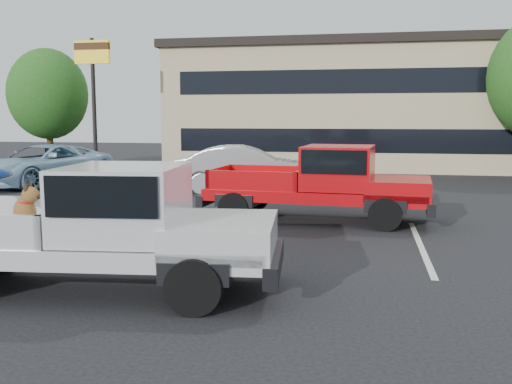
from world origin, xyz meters
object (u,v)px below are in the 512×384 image
tree_back (443,84)px  blue_suv (43,165)px  silver_pickup (108,221)px  red_pickup (331,180)px  motel_sign (93,70)px  silver_sedan (245,169)px  tree_left (48,94)px

tree_back → blue_suv: size_ratio=1.29×
silver_pickup → blue_suv: 14.67m
silver_pickup → red_pickup: size_ratio=1.00×
motel_sign → tree_back: 18.87m
red_pickup → silver_sedan: size_ratio=1.20×
red_pickup → silver_pickup: bearing=-109.5°
tree_left → silver_pickup: size_ratio=1.03×
tree_left → silver_sedan: (11.77, -7.35, -2.93)m
tree_back → silver_sedan: size_ratio=1.46×
silver_pickup → blue_suv: (-8.37, 12.04, -0.28)m
motel_sign → silver_sedan: size_ratio=1.23×
tree_left → blue_suv: tree_left is taller
motel_sign → tree_left: tree_left is taller
motel_sign → silver_sedan: motel_sign is taller
tree_left → red_pickup: tree_left is taller
motel_sign → silver_pickup: 18.30m
blue_suv → tree_back: bearing=58.6°
silver_sedan → tree_back: bearing=-39.0°
motel_sign → blue_suv: bearing=-93.1°
tree_left → blue_suv: (3.79, -6.93, -2.96)m
red_pickup → tree_left: bearing=144.8°
tree_back → silver_pickup: 27.34m
tree_left → silver_pickup: 22.70m
tree_back → blue_suv: tree_back is taller
red_pickup → motel_sign: bearing=143.8°
silver_pickup → tree_left: bearing=116.7°
silver_pickup → red_pickup: (2.88, 6.45, -0.03)m
blue_suv → motel_sign: bearing=104.8°
motel_sign → silver_pickup: size_ratio=1.02×
tree_left → tree_back: (20.00, 7.00, 0.68)m
red_pickup → blue_suv: (-11.26, 5.60, -0.26)m
motel_sign → tree_left: size_ratio=1.00×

